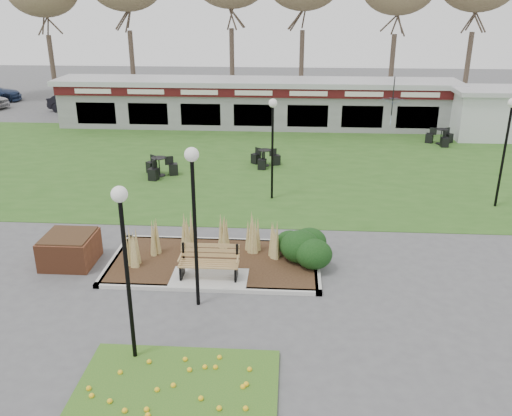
# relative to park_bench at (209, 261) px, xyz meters

# --- Properties ---
(ground) EXTENTS (100.00, 100.00, 0.00)m
(ground) POSITION_rel_park_bench_xyz_m (0.00, -0.25, -0.59)
(ground) COLOR #515154
(ground) RESTS_ON ground
(lawn) EXTENTS (34.00, 16.00, 0.02)m
(lawn) POSITION_rel_park_bench_xyz_m (0.00, 11.75, -0.58)
(lawn) COLOR #2C571B
(lawn) RESTS_ON ground
(flower_bed) EXTENTS (4.20, 3.00, 0.16)m
(flower_bed) POSITION_rel_park_bench_xyz_m (0.00, -4.85, -0.52)
(flower_bed) COLOR #2B641C
(flower_bed) RESTS_ON ground
(planting_bed) EXTENTS (6.75, 3.40, 1.27)m
(planting_bed) POSITION_rel_park_bench_xyz_m (1.27, 1.10, -0.22)
(planting_bed) COLOR black
(planting_bed) RESTS_ON ground
(park_bench) EXTENTS (1.70, 0.66, 0.93)m
(park_bench) POSITION_rel_park_bench_xyz_m (0.00, 0.00, 0.00)
(park_bench) COLOR #A5834A
(park_bench) RESTS_ON ground
(brick_planter) EXTENTS (1.50, 1.50, 0.95)m
(brick_planter) POSITION_rel_park_bench_xyz_m (-4.40, 0.75, -0.11)
(brick_planter) COLOR brown
(brick_planter) RESTS_ON ground
(food_pavilion) EXTENTS (24.60, 3.40, 2.90)m
(food_pavilion) POSITION_rel_park_bench_xyz_m (0.00, 19.71, 0.89)
(food_pavilion) COLOR gray
(food_pavilion) RESTS_ON ground
(service_hut) EXTENTS (4.40, 3.40, 2.83)m
(service_hut) POSITION_rel_park_bench_xyz_m (13.50, 17.75, 0.86)
(service_hut) COLOR silver
(service_hut) RESTS_ON ground
(lamp_post_near_left) EXTENTS (0.36, 0.36, 4.31)m
(lamp_post_near_left) POSITION_rel_park_bench_xyz_m (-0.11, -1.36, 2.55)
(lamp_post_near_left) COLOR black
(lamp_post_near_left) RESTS_ON ground
(lamp_post_near_right) EXTENTS (0.34, 0.34, 4.14)m
(lamp_post_near_right) POSITION_rel_park_bench_xyz_m (-1.15, -3.75, 2.43)
(lamp_post_near_right) COLOR black
(lamp_post_near_right) RESTS_ON ground
(lamp_post_mid_right) EXTENTS (0.33, 0.33, 4.03)m
(lamp_post_mid_right) POSITION_rel_park_bench_xyz_m (1.53, 6.82, 2.35)
(lamp_post_mid_right) COLOR black
(lamp_post_mid_right) RESTS_ON ground
(lamp_post_far_right) EXTENTS (0.35, 0.35, 4.21)m
(lamp_post_far_right) POSITION_rel_park_bench_xyz_m (10.24, 6.51, 2.48)
(lamp_post_far_right) COLOR black
(lamp_post_far_right) RESTS_ON ground
(bistro_set_a) EXTENTS (1.47, 1.39, 0.79)m
(bistro_set_a) POSITION_rel_park_bench_xyz_m (1.01, 11.27, -0.31)
(bistro_set_a) COLOR black
(bistro_set_a) RESTS_ON ground
(bistro_set_b) EXTENTS (1.58, 1.53, 0.86)m
(bistro_set_b) POSITION_rel_park_bench_xyz_m (-3.67, 9.41, -0.28)
(bistro_set_b) COLOR black
(bistro_set_b) RESTS_ON ground
(bistro_set_d) EXTENTS (1.57, 1.43, 0.84)m
(bistro_set_d) POSITION_rel_park_bench_xyz_m (10.48, 15.99, -0.29)
(bistro_set_d) COLOR black
(bistro_set_d) RESTS_ON ground
(patio_umbrella) EXTENTS (1.94, 1.97, 2.30)m
(patio_umbrella) POSITION_rel_park_bench_xyz_m (8.00, 17.75, 0.87)
(patio_umbrella) COLOR black
(patio_umbrella) RESTS_ON ground
(car_black) EXTENTS (4.20, 2.92, 1.31)m
(car_black) POSITION_rel_park_bench_xyz_m (-12.90, 23.14, 0.07)
(car_black) COLOR black
(car_black) RESTS_ON ground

